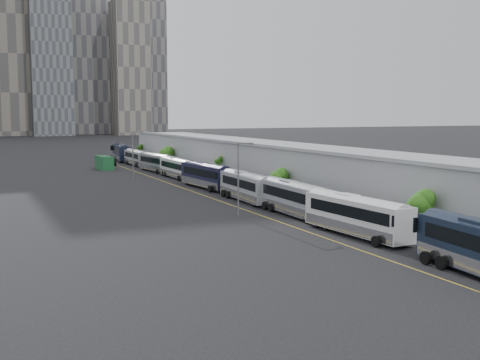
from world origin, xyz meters
TOP-DOWN VIEW (x-y plane):
  - sidewalk at (9.00, 55.00)m, footprint 10.00×170.00m
  - lane_line at (-1.50, 55.00)m, footprint 0.12×160.00m
  - depot at (12.99, 55.00)m, footprint 12.45×160.40m
  - skyline at (-2.90, 324.16)m, footprint 145.00×64.00m
  - bus_2 at (1.73, 35.19)m, footprint 3.56×13.44m
  - bus_3 at (2.03, 47.62)m, footprint 3.12×13.49m
  - bus_4 at (1.82, 60.32)m, footprint 3.16×13.23m
  - bus_5 at (1.87, 75.31)m, footprint 3.68×13.67m
  - bus_6 at (2.35, 91.15)m, footprint 2.78×12.44m
  - bus_7 at (2.24, 103.82)m, footprint 3.81×12.86m
  - bus_8 at (2.29, 119.58)m, footprint 2.70×12.05m
  - bus_9 at (2.27, 133.72)m, footprint 4.26×14.23m
  - tree_1 at (5.36, 30.53)m, footprint 2.51×2.51m
  - tree_2 at (5.45, 58.13)m, footprint 2.70×2.70m
  - tree_3 at (6.27, 81.11)m, footprint 1.05×1.05m
  - tree_4 at (5.37, 107.15)m, footprint 2.85×2.85m
  - tree_5 at (6.25, 131.47)m, footprint 1.11×1.11m
  - street_lamp_near at (-4.04, 49.57)m, footprint 2.04×0.22m
  - street_lamp_far at (-4.90, 93.64)m, footprint 2.04×0.22m
  - shipping_container at (-6.32, 112.62)m, footprint 2.88×5.83m
  - suv at (-2.99, 122.20)m, footprint 3.26×5.50m

SIDE VIEW (x-z plane):
  - lane_line at x=-1.50m, z-range 0.00..0.02m
  - sidewalk at x=9.00m, z-range 0.00..0.12m
  - suv at x=-2.99m, z-range 0.00..1.43m
  - shipping_container at x=-6.32m, z-range 0.00..2.83m
  - bus_8 at x=2.29m, z-range -0.27..3.23m
  - bus_6 at x=2.35m, z-range -0.28..3.34m
  - bus_7 at x=2.24m, z-range -0.29..3.42m
  - bus_4 at x=1.82m, z-range -0.30..3.54m
  - bus_2 at x=1.73m, z-range -0.30..3.58m
  - bus_3 at x=2.03m, z-range -0.30..3.62m
  - bus_5 at x=1.87m, z-range -0.31..3.64m
  - bus_9 at x=2.27m, z-range -0.32..3.78m
  - tree_5 at x=6.25m, z-range 1.18..4.87m
  - tree_2 at x=5.45m, z-range 0.89..5.39m
  - tree_3 at x=6.27m, z-range 1.34..5.38m
  - tree_4 at x=5.37m, z-range 1.03..5.95m
  - depot at x=12.99m, z-range -0.09..7.11m
  - tree_1 at x=5.36m, z-range 1.15..5.98m
  - street_lamp_near at x=-4.04m, z-range 0.68..9.15m
  - street_lamp_far at x=-4.90m, z-range 0.68..9.27m
  - skyline at x=-2.90m, z-range -9.15..110.85m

